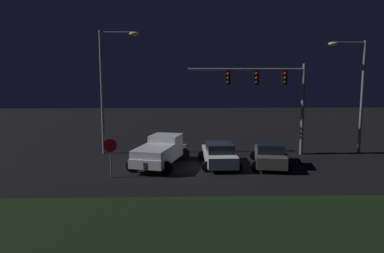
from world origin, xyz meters
The scene contains 9 objects.
ground_plane centered at (0.00, 0.00, 0.00)m, with size 80.00×80.00×0.00m, color black.
grass_median centered at (0.00, -9.15, 0.05)m, with size 25.71×5.86×0.10m, color black.
pickup_truck centered at (-3.45, 0.42, 1.00)m, with size 3.85×5.74×1.80m.
car_sedan centered at (0.25, 0.09, 0.74)m, with size 2.58×4.46×1.51m.
car_sedan_far centered at (3.46, -0.02, 0.74)m, with size 2.95×4.64×1.51m.
traffic_signal_gantry centered at (4.09, 3.38, 4.90)m, with size 8.32×0.56×6.50m.
street_lamp_left centered at (-7.29, 4.14, 5.52)m, with size 2.84×0.44×8.83m.
street_lamp_right centered at (10.40, 3.79, 5.14)m, with size 2.76×0.44×8.14m.
stop_sign centered at (-6.10, -2.45, 1.56)m, with size 0.76×0.08×2.23m.
Camera 1 is at (-2.11, -23.39, 5.88)m, focal length 35.58 mm.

